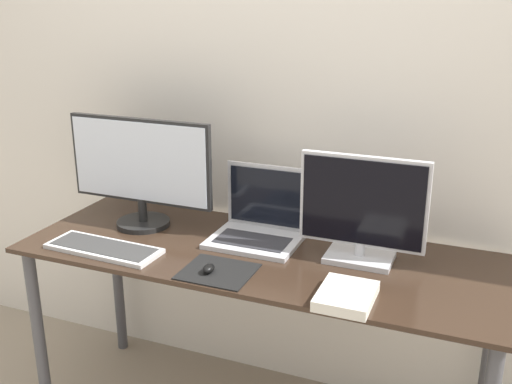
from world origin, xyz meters
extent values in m
cube|color=silver|center=(0.00, 0.71, 1.25)|extent=(7.00, 0.05, 2.50)
cube|color=#332319|center=(0.00, 0.32, 0.76)|extent=(1.76, 0.65, 0.02)
cylinder|color=#47474C|center=(-0.83, 0.05, 0.37)|extent=(0.05, 0.05, 0.75)
cylinder|color=#47474C|center=(-0.83, 0.59, 0.37)|extent=(0.05, 0.05, 0.75)
cylinder|color=#47474C|center=(0.83, 0.59, 0.37)|extent=(0.05, 0.05, 0.75)
cylinder|color=black|center=(-0.53, 0.39, 0.78)|extent=(0.21, 0.21, 0.02)
cylinder|color=black|center=(-0.53, 0.39, 0.83)|extent=(0.04, 0.04, 0.09)
cube|color=black|center=(-0.53, 0.40, 1.04)|extent=(0.62, 0.02, 0.34)
cube|color=silver|center=(-0.53, 0.38, 1.04)|extent=(0.59, 0.01, 0.31)
cube|color=silver|center=(0.36, 0.39, 0.78)|extent=(0.23, 0.16, 0.02)
cylinder|color=silver|center=(0.36, 0.39, 0.81)|extent=(0.04, 0.04, 0.05)
cube|color=silver|center=(0.36, 0.40, 0.98)|extent=(0.44, 0.02, 0.32)
cube|color=black|center=(0.36, 0.38, 0.98)|extent=(0.42, 0.01, 0.30)
cube|color=silver|center=(-0.04, 0.39, 0.78)|extent=(0.33, 0.26, 0.02)
cube|color=#2D2D33|center=(-0.04, 0.37, 0.79)|extent=(0.27, 0.14, 0.00)
cube|color=silver|center=(-0.04, 0.53, 0.91)|extent=(0.33, 0.01, 0.25)
cube|color=black|center=(-0.04, 0.52, 0.91)|extent=(0.30, 0.00, 0.22)
cube|color=silver|center=(-0.53, 0.12, 0.77)|extent=(0.44, 0.17, 0.02)
cube|color=#383838|center=(-0.53, 0.12, 0.78)|extent=(0.40, 0.14, 0.00)
cube|color=black|center=(-0.06, 0.12, 0.77)|extent=(0.24, 0.21, 0.00)
ellipsoid|color=black|center=(-0.09, 0.09, 0.79)|extent=(0.04, 0.06, 0.03)
cube|color=silver|center=(0.39, 0.08, 0.78)|extent=(0.17, 0.21, 0.03)
cube|color=white|center=(0.39, 0.08, 0.78)|extent=(0.16, 0.20, 0.03)
camera|label=1|loc=(0.74, -1.54, 1.67)|focal=42.00mm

